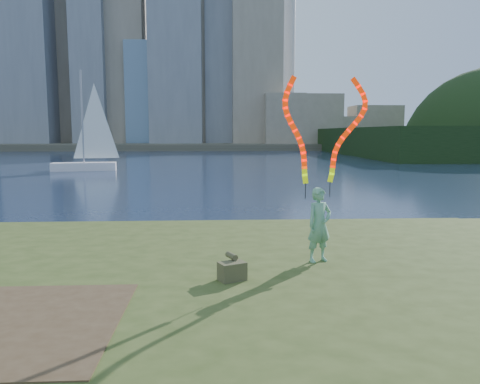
{
  "coord_description": "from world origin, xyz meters",
  "views": [
    {
      "loc": [
        0.68,
        -9.18,
        3.29
      ],
      "look_at": [
        1.22,
        1.0,
        1.99
      ],
      "focal_mm": 35.0,
      "sensor_mm": 36.0,
      "label": 1
    }
  ],
  "objects": [
    {
      "name": "ground",
      "position": [
        0.0,
        0.0,
        0.0
      ],
      "size": [
        320.0,
        320.0,
        0.0
      ],
      "primitive_type": "plane",
      "color": "#1A2843",
      "rests_on": "ground"
    },
    {
      "name": "grassy_knoll",
      "position": [
        0.0,
        -2.3,
        0.34
      ],
      "size": [
        20.0,
        18.0,
        0.8
      ],
      "color": "#384819",
      "rests_on": "ground"
    },
    {
      "name": "woman_with_ribbons",
      "position": [
        2.67,
        -0.39,
        2.25
      ],
      "size": [
        1.82,
        0.82,
        3.85
      ],
      "rotation": [
        0.0,
        0.0,
        0.42
      ],
      "color": "#137F44",
      "rests_on": "grassy_knoll"
    },
    {
      "name": "sailboat",
      "position": [
        -10.47,
        32.25,
        1.49
      ],
      "size": [
        5.78,
        2.54,
        8.66
      ],
      "rotation": [
        0.0,
        0.0,
        0.16
      ],
      "color": "white",
      "rests_on": "ground"
    },
    {
      "name": "canvas_bag",
      "position": [
        0.95,
        -1.49,
        0.97
      ],
      "size": [
        0.52,
        0.59,
        0.42
      ],
      "rotation": [
        0.0,
        0.0,
        0.44
      ],
      "color": "#444427",
      "rests_on": "grassy_knoll"
    },
    {
      "name": "far_shore",
      "position": [
        0.0,
        95.0,
        0.6
      ],
      "size": [
        320.0,
        40.0,
        1.2
      ],
      "primitive_type": "cube",
      "color": "#4D4738",
      "rests_on": "ground"
    }
  ]
}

